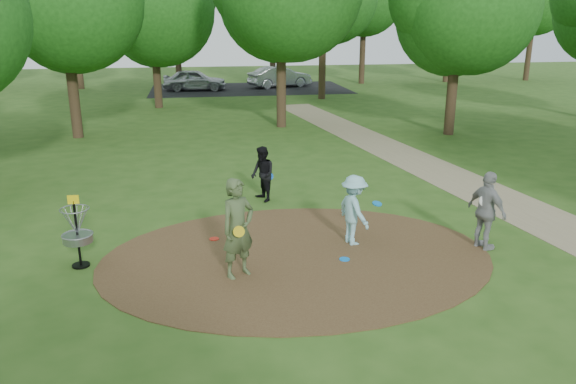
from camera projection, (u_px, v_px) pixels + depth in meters
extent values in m
plane|color=#2D5119|center=(297.00, 257.00, 12.04)|extent=(100.00, 100.00, 0.00)
cylinder|color=#47301C|center=(297.00, 257.00, 12.04)|extent=(8.40, 8.40, 0.02)
cube|color=#8C7A5B|center=(523.00, 210.00, 14.95)|extent=(7.55, 39.89, 0.01)
cube|color=black|center=(249.00, 89.00, 40.61)|extent=(14.00, 8.00, 0.01)
imported|color=#465833|center=(238.00, 229.00, 10.88)|extent=(0.88, 0.80, 2.01)
cylinder|color=yellow|center=(239.00, 232.00, 10.58)|extent=(0.22, 0.06, 0.22)
imported|color=#93D1DB|center=(354.00, 210.00, 12.53)|extent=(0.86, 1.16, 1.61)
cylinder|color=#0B70C3|center=(377.00, 204.00, 12.56)|extent=(0.29, 0.29, 0.08)
imported|color=black|center=(263.00, 174.00, 15.54)|extent=(0.79, 0.90, 1.54)
cylinder|color=blue|center=(269.00, 176.00, 15.64)|extent=(0.23, 0.09, 0.22)
imported|color=#939396|center=(487.00, 211.00, 12.24)|extent=(0.73, 1.12, 1.77)
cylinder|color=white|center=(483.00, 201.00, 12.14)|extent=(0.23, 0.12, 0.22)
cylinder|color=#0D7BEB|center=(345.00, 259.00, 11.87)|extent=(0.22, 0.22, 0.02)
cylinder|color=red|center=(214.00, 239.00, 12.97)|extent=(0.22, 0.22, 0.02)
imported|color=#ADAEB5|center=(195.00, 80.00, 39.40)|extent=(4.47, 2.08, 1.48)
imported|color=#95999C|center=(280.00, 77.00, 41.27)|extent=(4.87, 2.95, 1.52)
cylinder|color=black|center=(78.00, 236.00, 11.41)|extent=(0.05, 0.05, 1.35)
cylinder|color=black|center=(81.00, 265.00, 11.60)|extent=(0.36, 0.36, 0.04)
cylinder|color=gray|center=(78.00, 238.00, 11.43)|extent=(0.60, 0.60, 0.16)
torus|color=gray|center=(77.00, 235.00, 11.40)|extent=(0.63, 0.63, 0.03)
torus|color=gray|center=(74.00, 209.00, 11.24)|extent=(0.58, 0.58, 0.02)
cube|color=yellow|center=(73.00, 200.00, 11.18)|extent=(0.22, 0.02, 0.18)
cylinder|color=#332316|center=(73.00, 93.00, 23.55)|extent=(0.44, 0.44, 3.80)
sphere|color=#1B4D14|center=(64.00, 7.00, 22.53)|extent=(5.62, 5.62, 5.62)
cylinder|color=#332316|center=(281.00, 82.00, 25.86)|extent=(0.44, 0.44, 4.18)
cylinder|color=#332316|center=(452.00, 93.00, 24.23)|extent=(0.44, 0.44, 3.61)
sphere|color=#1B4D14|center=(459.00, 13.00, 23.24)|extent=(5.48, 5.48, 5.48)
cylinder|color=#332316|center=(157.00, 77.00, 31.62)|extent=(0.44, 0.44, 3.42)
sphere|color=#1B4D14|center=(153.00, 15.00, 30.62)|extent=(5.92, 5.92, 5.92)
cylinder|color=#332316|center=(322.00, 64.00, 34.94)|extent=(0.44, 0.44, 4.37)
sphere|color=#1B4D14|center=(323.00, 1.00, 33.83)|extent=(5.61, 5.61, 5.61)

